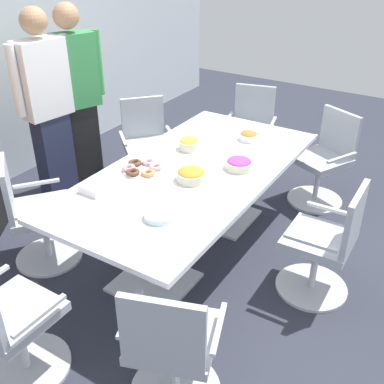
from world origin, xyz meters
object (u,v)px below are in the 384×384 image
(office_chair_0, at_px, (35,218))
(office_chair_3, at_px, (325,248))
(donut_platter, at_px, (142,168))
(person_standing_2, at_px, (47,106))
(conference_table, at_px, (192,184))
(person_standing_3, at_px, (76,97))
(office_chair_1, at_px, (8,327))
(snack_bowl_pretzels, at_px, (249,136))
(office_chair_2, at_px, (172,351))
(napkin_pile, at_px, (95,187))
(snack_bowl_chips_yellow, at_px, (189,143))
(snack_bowl_candy_mix, at_px, (239,164))
(snack_bowl_chips_orange, at_px, (191,175))
(plate_stack, at_px, (159,215))
(office_chair_4, at_px, (324,163))
(office_chair_6, at_px, (147,149))
(office_chair_5, at_px, (250,134))

(office_chair_0, distance_m, office_chair_3, 2.23)
(donut_platter, bearing_deg, person_standing_2, 79.11)
(conference_table, relative_size, person_standing_3, 1.31)
(conference_table, relative_size, person_standing_2, 1.31)
(person_standing_3, bearing_deg, office_chair_1, 54.29)
(person_standing_2, distance_m, snack_bowl_pretzels, 1.87)
(conference_table, bearing_deg, office_chair_3, -87.90)
(office_chair_2, relative_size, snack_bowl_pretzels, 5.35)
(conference_table, relative_size, napkin_pile, 13.90)
(snack_bowl_chips_yellow, bearing_deg, person_standing_3, 87.85)
(office_chair_3, distance_m, napkin_pile, 1.71)
(person_standing_3, relative_size, donut_platter, 5.79)
(office_chair_3, bearing_deg, napkin_pile, 113.56)
(office_chair_0, relative_size, napkin_pile, 5.27)
(snack_bowl_candy_mix, distance_m, napkin_pile, 1.13)
(snack_bowl_chips_orange, bearing_deg, person_standing_2, 83.99)
(conference_table, relative_size, donut_platter, 7.58)
(person_standing_2, relative_size, donut_platter, 5.80)
(person_standing_2, relative_size, snack_bowl_chips_yellow, 10.28)
(snack_bowl_pretzels, xyz_separation_m, napkin_pile, (-1.42, 0.53, -0.01))
(office_chair_1, distance_m, snack_bowl_candy_mix, 1.99)
(conference_table, bearing_deg, office_chair_1, 172.86)
(donut_platter, relative_size, plate_stack, 1.53)
(office_chair_2, distance_m, donut_platter, 1.54)
(snack_bowl_chips_orange, bearing_deg, conference_table, 29.74)
(snack_bowl_chips_yellow, distance_m, donut_platter, 0.54)
(office_chair_3, relative_size, office_chair_4, 1.00)
(office_chair_3, xyz_separation_m, donut_platter, (-0.26, 1.43, 0.36))
(office_chair_4, bearing_deg, office_chair_6, 47.24)
(office_chair_2, bearing_deg, office_chair_3, 54.00)
(office_chair_1, distance_m, person_standing_3, 2.50)
(snack_bowl_pretzels, xyz_separation_m, plate_stack, (-1.46, -0.07, -0.02))
(office_chair_2, bearing_deg, conference_table, 98.62)
(office_chair_0, height_order, snack_bowl_pretzels, office_chair_0)
(office_chair_1, bearing_deg, conference_table, 83.17)
(office_chair_0, relative_size, snack_bowl_chips_orange, 3.99)
(office_chair_0, distance_m, person_standing_2, 1.17)
(office_chair_2, xyz_separation_m, office_chair_6, (2.03, 1.69, 0.00))
(snack_bowl_pretzels, distance_m, donut_platter, 1.07)
(office_chair_6, height_order, plate_stack, office_chair_6)
(office_chair_2, height_order, office_chair_4, same)
(office_chair_0, relative_size, office_chair_3, 1.00)
(office_chair_0, distance_m, snack_bowl_chips_orange, 1.30)
(snack_bowl_candy_mix, bearing_deg, person_standing_2, 95.58)
(person_standing_2, height_order, snack_bowl_pretzels, person_standing_2)
(office_chair_2, height_order, napkin_pile, office_chair_2)
(snack_bowl_chips_orange, relative_size, snack_bowl_candy_mix, 1.05)
(conference_table, xyz_separation_m, snack_bowl_chips_orange, (-0.15, -0.09, 0.17))
(office_chair_5, distance_m, person_standing_3, 1.90)
(conference_table, height_order, office_chair_4, office_chair_4)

